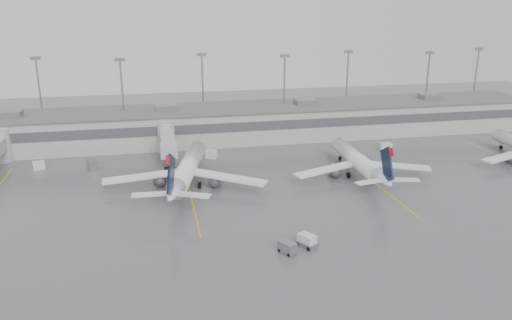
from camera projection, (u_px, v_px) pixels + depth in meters
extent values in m
plane|color=#535456|center=(324.00, 239.00, 72.69)|extent=(260.00, 260.00, 0.00)
cube|color=#A5A5A0|center=(247.00, 123.00, 125.58)|extent=(150.00, 16.00, 8.00)
cube|color=#47474C|center=(254.00, 126.00, 117.77)|extent=(150.00, 0.15, 2.20)
cube|color=#606060|center=(247.00, 107.00, 124.36)|extent=(152.00, 17.00, 0.30)
cube|color=slate|center=(10.00, 114.00, 113.25)|extent=(5.00, 4.00, 1.30)
cube|color=slate|center=(430.00, 97.00, 134.03)|extent=(5.00, 4.00, 1.30)
cylinder|color=gray|center=(41.00, 100.00, 122.74)|extent=(0.44, 0.44, 20.00)
cube|color=slate|center=(35.00, 58.00, 119.66)|extent=(2.40, 0.50, 0.80)
cylinder|color=gray|center=(123.00, 103.00, 119.70)|extent=(0.44, 0.44, 20.00)
cube|color=slate|center=(120.00, 60.00, 116.63)|extent=(2.40, 0.50, 0.80)
cylinder|color=gray|center=(203.00, 94.00, 130.65)|extent=(0.44, 0.44, 20.00)
cube|color=slate|center=(202.00, 55.00, 127.58)|extent=(2.40, 0.50, 0.80)
cylinder|color=gray|center=(284.00, 96.00, 127.62)|extent=(0.44, 0.44, 20.00)
cube|color=slate|center=(285.00, 56.00, 124.54)|extent=(2.40, 0.50, 0.80)
cylinder|color=gray|center=(347.00, 89.00, 138.57)|extent=(0.44, 0.44, 20.00)
cube|color=slate|center=(349.00, 52.00, 135.50)|extent=(2.40, 0.50, 0.80)
cylinder|color=gray|center=(426.00, 91.00, 135.54)|extent=(0.44, 0.44, 20.00)
cube|color=slate|center=(430.00, 53.00, 132.46)|extent=(2.40, 0.50, 0.80)
cylinder|color=gray|center=(475.00, 84.00, 146.49)|extent=(0.44, 0.44, 20.00)
cube|color=slate|center=(479.00, 49.00, 143.42)|extent=(2.40, 0.50, 0.80)
cylinder|color=#ACAFB2|center=(2.00, 146.00, 107.28)|extent=(4.00, 4.00, 7.00)
cylinder|color=#ACAFB2|center=(166.00, 137.00, 114.21)|extent=(4.00, 4.00, 7.00)
cube|color=#ACAFB2|center=(167.00, 141.00, 107.91)|extent=(2.80, 13.00, 2.60)
cube|color=#ACAFB2|center=(169.00, 151.00, 100.91)|extent=(3.40, 2.40, 3.00)
cylinder|color=gray|center=(170.00, 164.00, 101.79)|extent=(0.70, 0.70, 2.80)
cube|color=black|center=(170.00, 169.00, 102.10)|extent=(2.20, 1.20, 0.70)
cube|color=#DDB50D|center=(190.00, 190.00, 91.61)|extent=(0.25, 40.00, 0.01)
cube|color=#DDB50D|center=(367.00, 177.00, 98.54)|extent=(0.25, 40.00, 0.01)
cylinder|color=white|center=(188.00, 167.00, 93.89)|extent=(9.21, 24.68, 3.35)
cone|color=white|center=(199.00, 147.00, 107.11)|extent=(4.01, 3.85, 3.35)
cone|color=white|center=(173.00, 194.00, 79.59)|extent=(4.61, 6.24, 3.35)
cube|color=white|center=(143.00, 176.00, 91.45)|extent=(14.70, 3.91, 0.39)
cube|color=white|center=(228.00, 177.00, 90.92)|extent=(13.87, 10.17, 0.39)
cube|color=black|center=(171.00, 176.00, 78.08)|extent=(1.85, 6.19, 7.31)
cube|color=red|center=(168.00, 161.00, 75.82)|extent=(0.87, 2.28, 2.12)
cylinder|color=black|center=(197.00, 165.00, 104.34)|extent=(0.62, 1.07, 1.01)
cylinder|color=black|center=(174.00, 185.00, 92.67)|extent=(0.79, 1.32, 1.23)
cylinder|color=black|center=(199.00, 185.00, 92.51)|extent=(0.79, 1.32, 1.23)
cylinder|color=white|center=(356.00, 159.00, 99.50)|extent=(3.84, 22.58, 3.07)
cone|color=white|center=(335.00, 142.00, 111.40)|extent=(3.16, 2.97, 3.07)
cone|color=white|center=(384.00, 180.00, 86.61)|extent=(3.24, 5.21, 3.07)
cube|color=white|center=(326.00, 170.00, 95.87)|extent=(13.51, 6.22, 0.36)
cube|color=white|center=(396.00, 166.00, 98.24)|extent=(13.40, 7.04, 0.36)
cube|color=black|center=(387.00, 165.00, 85.23)|extent=(0.51, 5.76, 6.69)
cube|color=red|center=(392.00, 152.00, 83.18)|extent=(0.38, 2.08, 1.94)
cylinder|color=black|center=(340.00, 158.00, 108.92)|extent=(0.39, 0.93, 0.92)
cylinder|color=black|center=(349.00, 175.00, 97.98)|extent=(0.50, 1.14, 1.12)
cylinder|color=black|center=(369.00, 174.00, 98.69)|extent=(0.50, 1.14, 1.12)
cone|color=white|center=(494.00, 133.00, 119.64)|extent=(3.12, 2.93, 3.01)
cube|color=white|center=(507.00, 156.00, 104.44)|extent=(13.25, 6.01, 0.35)
cylinder|color=black|center=(501.00, 147.00, 117.21)|extent=(0.39, 0.92, 0.90)
cube|color=silver|center=(307.00, 241.00, 70.16)|extent=(2.59, 2.90, 1.84)
cube|color=slate|center=(307.00, 244.00, 70.33)|extent=(2.97, 3.36, 0.72)
cylinder|color=black|center=(298.00, 244.00, 70.53)|extent=(0.49, 0.61, 0.57)
cylinder|color=black|center=(305.00, 240.00, 71.60)|extent=(0.49, 0.61, 0.57)
cylinder|color=black|center=(309.00, 249.00, 69.11)|extent=(0.49, 0.61, 0.57)
cylinder|color=black|center=(316.00, 245.00, 70.18)|extent=(0.49, 0.61, 0.57)
cube|color=slate|center=(287.00, 247.00, 68.43)|extent=(2.53, 2.90, 1.53)
cylinder|color=black|center=(279.00, 250.00, 68.83)|extent=(0.43, 0.53, 0.50)
cylinder|color=black|center=(295.00, 252.00, 68.40)|extent=(0.43, 0.53, 0.50)
cube|color=silver|center=(39.00, 165.00, 102.99)|extent=(2.60, 2.08, 1.61)
cube|color=silver|center=(212.00, 154.00, 110.39)|extent=(2.91, 2.48, 1.74)
cube|color=silver|center=(386.00, 147.00, 115.55)|extent=(2.83, 2.05, 1.88)
cube|color=slate|center=(93.00, 165.00, 103.02)|extent=(2.61, 3.36, 1.85)
cone|color=orange|center=(23.00, 185.00, 93.24)|extent=(0.40, 0.40, 0.64)
cone|color=orange|center=(162.00, 175.00, 98.89)|extent=(0.43, 0.43, 0.68)
cone|color=orange|center=(330.00, 155.00, 111.82)|extent=(0.41, 0.41, 0.65)
cone|color=orange|center=(505.00, 155.00, 111.62)|extent=(0.38, 0.38, 0.61)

